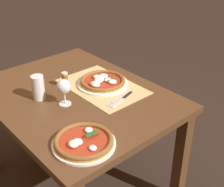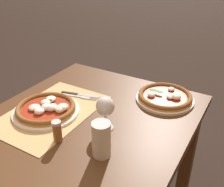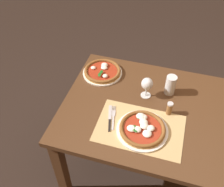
{
  "view_description": "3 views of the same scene",
  "coord_description": "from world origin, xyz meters",
  "px_view_note": "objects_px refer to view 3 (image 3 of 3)",
  "views": [
    {
      "loc": [
        -1.37,
        0.91,
        1.65
      ],
      "look_at": [
        -0.26,
        -0.07,
        0.82
      ],
      "focal_mm": 50.0,
      "sensor_mm": 36.0,
      "label": 1
    },
    {
      "loc": [
        0.73,
        0.61,
        1.43
      ],
      "look_at": [
        -0.21,
        0.06,
        0.83
      ],
      "focal_mm": 42.0,
      "sensor_mm": 36.0,
      "label": 2
    },
    {
      "loc": [
        0.07,
        -1.18,
        2.05
      ],
      "look_at": [
        -0.29,
        0.03,
        0.77
      ],
      "focal_mm": 42.0,
      "sensor_mm": 36.0,
      "label": 3
    }
  ],
  "objects_px": {
    "pizza_far": "(102,71)",
    "pint_glass": "(170,85)",
    "pizza_near": "(142,128)",
    "wine_glass": "(147,84)",
    "knife": "(110,118)",
    "pepper_shaker": "(169,108)",
    "fork": "(113,117)"
  },
  "relations": [
    {
      "from": "wine_glass",
      "to": "knife",
      "type": "bearing_deg",
      "value": -123.64
    },
    {
      "from": "fork",
      "to": "knife",
      "type": "xyz_separation_m",
      "value": [
        -0.02,
        -0.01,
        0.0
      ]
    },
    {
      "from": "pepper_shaker",
      "to": "pizza_near",
      "type": "bearing_deg",
      "value": -125.96
    },
    {
      "from": "pint_glass",
      "to": "knife",
      "type": "distance_m",
      "value": 0.48
    },
    {
      "from": "pizza_far",
      "to": "pint_glass",
      "type": "xyz_separation_m",
      "value": [
        0.51,
        -0.06,
        0.05
      ]
    },
    {
      "from": "pizza_far",
      "to": "pepper_shaker",
      "type": "bearing_deg",
      "value": -25.81
    },
    {
      "from": "pizza_far",
      "to": "fork",
      "type": "bearing_deg",
      "value": -63.01
    },
    {
      "from": "pizza_near",
      "to": "wine_glass",
      "type": "relative_size",
      "value": 2.05
    },
    {
      "from": "knife",
      "to": "pepper_shaker",
      "type": "bearing_deg",
      "value": 22.91
    },
    {
      "from": "pint_glass",
      "to": "pepper_shaker",
      "type": "xyz_separation_m",
      "value": [
        0.02,
        -0.2,
        -0.02
      ]
    },
    {
      "from": "wine_glass",
      "to": "knife",
      "type": "height_order",
      "value": "wine_glass"
    },
    {
      "from": "pizza_far",
      "to": "wine_glass",
      "type": "xyz_separation_m",
      "value": [
        0.36,
        -0.14,
        0.09
      ]
    },
    {
      "from": "pizza_near",
      "to": "wine_glass",
      "type": "bearing_deg",
      "value": 97.27
    },
    {
      "from": "wine_glass",
      "to": "knife",
      "type": "relative_size",
      "value": 0.73
    },
    {
      "from": "pizza_far",
      "to": "knife",
      "type": "height_order",
      "value": "pizza_far"
    },
    {
      "from": "pizza_far",
      "to": "pepper_shaker",
      "type": "relative_size",
      "value": 3.07
    },
    {
      "from": "pint_glass",
      "to": "fork",
      "type": "distance_m",
      "value": 0.46
    },
    {
      "from": "pizza_far",
      "to": "knife",
      "type": "relative_size",
      "value": 1.4
    },
    {
      "from": "pizza_near",
      "to": "pepper_shaker",
      "type": "height_order",
      "value": "pepper_shaker"
    },
    {
      "from": "knife",
      "to": "pepper_shaker",
      "type": "distance_m",
      "value": 0.39
    },
    {
      "from": "knife",
      "to": "pepper_shaker",
      "type": "height_order",
      "value": "pepper_shaker"
    },
    {
      "from": "pint_glass",
      "to": "pepper_shaker",
      "type": "height_order",
      "value": "pint_glass"
    },
    {
      "from": "pepper_shaker",
      "to": "fork",
      "type": "bearing_deg",
      "value": -157.4
    },
    {
      "from": "pizza_near",
      "to": "fork",
      "type": "distance_m",
      "value": 0.2
    },
    {
      "from": "wine_glass",
      "to": "pint_glass",
      "type": "xyz_separation_m",
      "value": [
        0.15,
        0.08,
        -0.04
      ]
    },
    {
      "from": "pizza_far",
      "to": "fork",
      "type": "distance_m",
      "value": 0.45
    },
    {
      "from": "knife",
      "to": "pint_glass",
      "type": "bearing_deg",
      "value": 46.25
    },
    {
      "from": "pizza_far",
      "to": "pepper_shaker",
      "type": "distance_m",
      "value": 0.6
    },
    {
      "from": "pizza_far",
      "to": "pint_glass",
      "type": "relative_size",
      "value": 2.05
    },
    {
      "from": "knife",
      "to": "pizza_far",
      "type": "bearing_deg",
      "value": 114.05
    },
    {
      "from": "pizza_near",
      "to": "pizza_far",
      "type": "bearing_deg",
      "value": 131.92
    },
    {
      "from": "pepper_shaker",
      "to": "wine_glass",
      "type": "bearing_deg",
      "value": 145.58
    }
  ]
}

